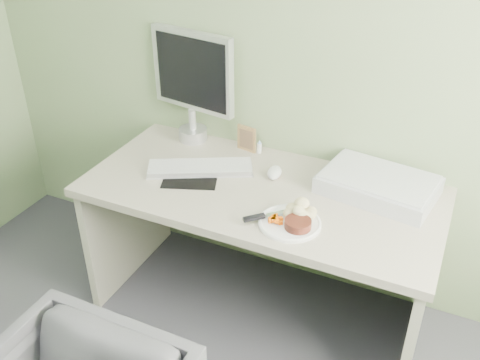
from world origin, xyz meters
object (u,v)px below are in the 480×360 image
at_px(scanner, 378,185).
at_px(monitor, 192,80).
at_px(desk, 260,222).
at_px(plate, 290,223).

height_order(scanner, monitor, monitor).
distance_m(desk, monitor, 0.78).
relative_size(plate, monitor, 0.45).
bearing_deg(scanner, plate, -115.93).
relative_size(desk, monitor, 2.83).
bearing_deg(desk, monitor, 148.32).
relative_size(plate, scanner, 0.53).
distance_m(plate, scanner, 0.47).
relative_size(desk, scanner, 3.31).
xyz_separation_m(desk, plate, (0.21, -0.20, 0.19)).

